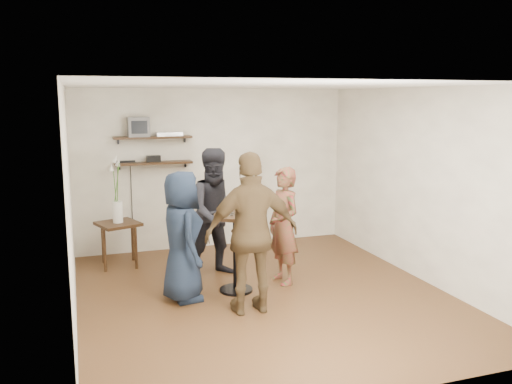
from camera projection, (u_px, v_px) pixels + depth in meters
room at (265, 194)px, 6.60m from camera, size 4.58×5.08×2.68m
shelf_upper at (153, 137)px, 8.40m from camera, size 1.20×0.25×0.04m
shelf_lower at (154, 163)px, 8.47m from camera, size 1.20×0.25×0.04m
crt_monitor at (138, 127)px, 8.30m from camera, size 0.32×0.30×0.30m
dvd_deck at (169, 134)px, 8.47m from camera, size 0.40×0.24×0.06m
radio at (153, 159)px, 8.46m from camera, size 0.22×0.10×0.10m
power_strip at (125, 162)px, 8.37m from camera, size 0.30×0.05×0.03m
side_table at (118, 230)px, 7.94m from camera, size 0.70×0.70×0.66m
vase_lilies at (117, 201)px, 7.87m from camera, size 0.20×0.20×1.02m
drinks_table at (236, 242)px, 6.88m from camera, size 0.55×0.55×1.01m
wine_glass_fl at (231, 204)px, 6.75m from camera, size 0.07×0.07×0.21m
wine_glass_fr at (242, 203)px, 6.78m from camera, size 0.07×0.07×0.22m
wine_glass_bl at (232, 202)px, 6.85m from camera, size 0.07×0.07×0.21m
wine_glass_br at (239, 204)px, 6.81m from camera, size 0.07×0.07×0.20m
person_plaid at (284, 226)px, 7.18m from camera, size 0.46×0.63×1.57m
person_dark at (218, 213)px, 7.48m from camera, size 0.92×0.74×1.79m
person_navy at (182, 236)px, 6.56m from camera, size 0.59×0.83×1.60m
person_brown at (252, 234)px, 6.16m from camera, size 1.11×0.48×1.87m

